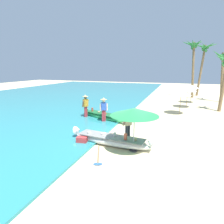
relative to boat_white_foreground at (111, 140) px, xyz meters
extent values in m
plane|color=beige|center=(0.56, 1.10, -0.26)|extent=(80.00, 80.00, 0.00)
cube|color=teal|center=(-12.73, 9.10, -0.21)|extent=(24.00, 56.00, 0.10)
ellipsoid|color=white|center=(0.00, 0.00, -0.04)|extent=(4.09, 1.21, 0.44)
cone|color=white|center=(1.95, -0.21, 0.23)|extent=(0.47, 0.51, 0.54)
cone|color=white|center=(-1.96, 0.21, 0.23)|extent=(0.47, 0.51, 0.54)
cube|color=gray|center=(0.00, 0.00, 0.18)|extent=(3.45, 1.16, 0.04)
cylinder|color=silver|center=(-1.19, 0.03, 0.23)|extent=(0.18, 0.18, 0.10)
cylinder|color=silver|center=(-0.43, 0.11, 0.23)|extent=(0.26, 0.26, 0.10)
cylinder|color=silver|center=(0.20, 0.02, 0.29)|extent=(0.14, 0.14, 0.23)
cylinder|color=#B74C38|center=(0.80, -0.20, 0.34)|extent=(0.15, 0.15, 0.32)
sphere|color=tan|center=(1.26, -0.14, 0.26)|extent=(0.17, 0.17, 0.17)
ellipsoid|color=#38B760|center=(-2.10, 4.28, -0.05)|extent=(3.84, 2.16, 0.43)
cone|color=#38B760|center=(-0.38, 3.58, 0.22)|extent=(0.57, 0.59, 0.53)
cone|color=#38B760|center=(-3.83, 4.98, 0.22)|extent=(0.57, 0.59, 0.53)
cube|color=#1E6435|center=(-2.10, 4.28, 0.17)|extent=(3.28, 1.94, 0.04)
cylinder|color=#B74C38|center=(-3.21, 4.66, 0.32)|extent=(0.16, 0.16, 0.30)
sphere|color=tan|center=(-2.52, 4.34, 0.25)|extent=(0.18, 0.18, 0.18)
cylinder|color=#B74C38|center=(-1.92, 4.16, 0.22)|extent=(0.18, 0.18, 0.10)
cylinder|color=#B2383D|center=(-1.72, 3.50, 0.19)|extent=(0.14, 0.14, 0.91)
cylinder|color=#B2383D|center=(-1.84, 3.44, 0.19)|extent=(0.14, 0.14, 0.91)
cube|color=#3356B2|center=(-1.78, 3.47, 0.91)|extent=(0.42, 0.36, 0.54)
cylinder|color=beige|center=(-1.57, 3.56, 0.86)|extent=(0.17, 0.21, 0.49)
cylinder|color=beige|center=(-1.97, 3.35, 0.86)|extent=(0.17, 0.21, 0.49)
sphere|color=beige|center=(-1.78, 3.47, 1.30)|extent=(0.22, 0.22, 0.22)
cylinder|color=tan|center=(-1.78, 3.47, 1.38)|extent=(0.44, 0.44, 0.02)
cone|color=tan|center=(-1.78, 3.47, 1.45)|extent=(0.26, 0.26, 0.12)
cylinder|color=#333842|center=(0.60, 0.72, 0.18)|extent=(0.14, 0.14, 0.88)
cylinder|color=#333842|center=(0.70, 0.82, 0.18)|extent=(0.14, 0.14, 0.88)
cube|color=beige|center=(0.65, 0.77, 0.90)|extent=(0.41, 0.40, 0.56)
cylinder|color=beige|center=(0.47, 0.63, 0.85)|extent=(0.20, 0.20, 0.52)
cylinder|color=beige|center=(0.81, 0.94, 0.85)|extent=(0.20, 0.20, 0.52)
sphere|color=beige|center=(0.65, 0.77, 1.30)|extent=(0.22, 0.22, 0.22)
cylinder|color=#B2383D|center=(-3.54, 4.08, 0.19)|extent=(0.14, 0.14, 0.91)
cylinder|color=#B2383D|center=(-3.48, 4.20, 0.19)|extent=(0.14, 0.14, 0.91)
cube|color=gold|center=(-3.51, 4.14, 0.93)|extent=(0.35, 0.42, 0.56)
cylinder|color=brown|center=(-3.63, 3.94, 0.88)|extent=(0.21, 0.16, 0.51)
cylinder|color=brown|center=(-3.43, 4.36, 0.88)|extent=(0.21, 0.16, 0.51)
sphere|color=brown|center=(-3.51, 4.14, 1.33)|extent=(0.22, 0.22, 0.22)
cylinder|color=tan|center=(-3.51, 4.14, 1.41)|extent=(0.44, 0.44, 0.02)
cone|color=tan|center=(-3.51, 4.14, 1.48)|extent=(0.26, 0.26, 0.12)
cylinder|color=#B7B7BC|center=(1.22, -0.30, 0.74)|extent=(0.05, 0.05, 2.01)
cone|color=#28934C|center=(1.22, -0.30, 1.60)|extent=(2.16, 2.16, 0.34)
cylinder|color=#333338|center=(1.22, -0.30, -0.23)|extent=(0.36, 0.36, 0.06)
cylinder|color=#8E6B47|center=(3.20, 7.90, 0.69)|extent=(0.04, 0.04, 1.90)
cone|color=silver|center=(3.20, 7.90, 1.49)|extent=(1.60, 1.60, 0.32)
cylinder|color=#8E6B47|center=(3.81, 10.91, 0.69)|extent=(0.04, 0.04, 1.90)
cone|color=silver|center=(3.81, 10.91, 1.49)|extent=(1.60, 1.60, 0.32)
cylinder|color=#8E6B47|center=(4.33, 13.80, 0.69)|extent=(0.04, 0.04, 1.90)
cone|color=silver|center=(4.33, 13.80, 1.49)|extent=(1.60, 1.60, 0.32)
cylinder|color=brown|center=(6.57, 10.15, 2.06)|extent=(0.44, 0.28, 4.65)
cone|color=#337F3D|center=(6.42, 10.60, 4.10)|extent=(1.14, 1.74, 1.21)
cone|color=#337F3D|center=(6.26, 10.10, 4.19)|extent=(1.47, 0.56, 0.95)
cylinder|color=brown|center=(7.39, 15.40, 2.41)|extent=(0.67, 0.28, 5.35)
cone|color=#287033|center=(7.39, 15.83, 4.81)|extent=(1.03, 1.69, 1.15)
cone|color=#287033|center=(6.86, 15.60, 4.80)|extent=(1.35, 1.04, 1.10)
cone|color=#287033|center=(6.75, 15.09, 4.79)|extent=(1.75, 1.36, 1.23)
cylinder|color=brown|center=(4.53, 17.87, 3.14)|extent=(0.68, 0.28, 6.82)
cone|color=#287033|center=(4.71, 17.89, 6.27)|extent=(1.39, 0.45, 1.11)
cone|color=#287033|center=(4.69, 18.22, 6.41)|extent=(1.62, 1.57, 0.80)
cone|color=#287033|center=(4.15, 18.39, 6.44)|extent=(0.97, 2.03, 0.73)
cone|color=#287033|center=(3.81, 18.03, 6.34)|extent=(1.99, 0.93, 1.03)
cone|color=#287033|center=(3.97, 17.65, 6.32)|extent=(1.45, 1.08, 1.02)
cone|color=#287033|center=(4.22, 17.41, 6.27)|extent=(0.72, 1.70, 1.17)
cone|color=#287033|center=(4.62, 17.54, 6.24)|extent=(1.31, 1.38, 1.20)
cylinder|color=brown|center=(5.63, 19.95, 3.06)|extent=(0.70, 0.28, 6.65)
cone|color=#287033|center=(6.38, 19.94, 6.24)|extent=(1.99, 0.39, 0.84)
cone|color=#287033|center=(6.08, 20.28, 6.22)|extent=(1.20, 1.46, 0.87)
cone|color=#287033|center=(5.63, 20.40, 6.08)|extent=(1.06, 1.74, 1.24)
cone|color=#287033|center=(5.29, 20.00, 6.25)|extent=(2.05, 0.57, 0.79)
cone|color=#287033|center=(5.67, 19.60, 6.24)|extent=(0.96, 1.46, 0.80)
cone|color=#287033|center=(6.17, 19.53, 6.15)|extent=(1.47, 1.72, 1.08)
cube|color=#C63838|center=(-1.42, -0.35, -0.07)|extent=(0.57, 0.41, 0.37)
cylinder|color=#8E6B47|center=(-0.15, -1.20, -0.23)|extent=(0.69, 1.61, 0.05)
ellipsoid|color=#2D60B7|center=(0.17, -1.99, -0.23)|extent=(0.41, 0.32, 0.03)
camera|label=1|loc=(2.95, -8.13, 3.48)|focal=29.92mm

